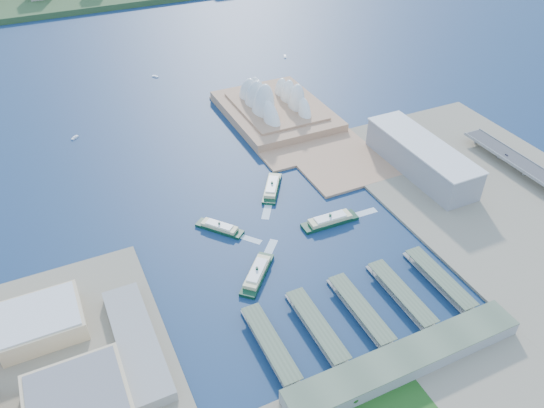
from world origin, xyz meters
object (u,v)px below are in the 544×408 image
toaster_building (421,157)px  ferry_d (330,219)px  ferry_c (257,272)px  car_c (507,155)px  opera_house (276,94)px  ferry_b (272,186)px  ferry_a (219,226)px

toaster_building → ferry_d: size_ratio=2.55×
ferry_c → ferry_d: ferry_d is taller
car_c → opera_house: bearing=129.4°
opera_house → ferry_b: bearing=-116.9°
opera_house → ferry_a: (-158.83, -199.24, -27.21)m
ferry_c → car_c: size_ratio=13.48×
ferry_b → ferry_c: 137.15m
ferry_a → ferry_d: bearing=-59.4°
car_c → ferry_b: bearing=164.8°
opera_house → ferry_c: size_ratio=3.12×
ferry_a → car_c: car_c is taller
ferry_a → ferry_c: size_ratio=0.88×
ferry_d → toaster_building: bearing=-73.9°
ferry_a → ferry_b: bearing=-12.2°
ferry_b → car_c: bearing=17.9°
opera_house → ferry_a: size_ratio=3.56×
ferry_c → car_c: bearing=-130.1°
car_c → ferry_a: bearing=174.5°
opera_house → ferry_b: 180.10m
car_c → ferry_d: bearing=-178.8°
ferry_b → ferry_d: 84.06m
ferry_a → ferry_d: (106.68, -38.61, 0.96)m
car_c → toaster_building: bearing=162.0°
ferry_d → ferry_a: bearing=71.3°
ferry_a → ferry_d: ferry_d is taller
ferry_d → car_c: bearing=-87.6°
toaster_building → ferry_a: bearing=179.8°
opera_house → ferry_b: size_ratio=3.10×
ferry_a → ferry_b: ferry_b is taller
toaster_building → car_c: toaster_building is taller
toaster_building → ferry_b: bearing=166.4°
ferry_c → ferry_d: (99.30, 38.45, 0.29)m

